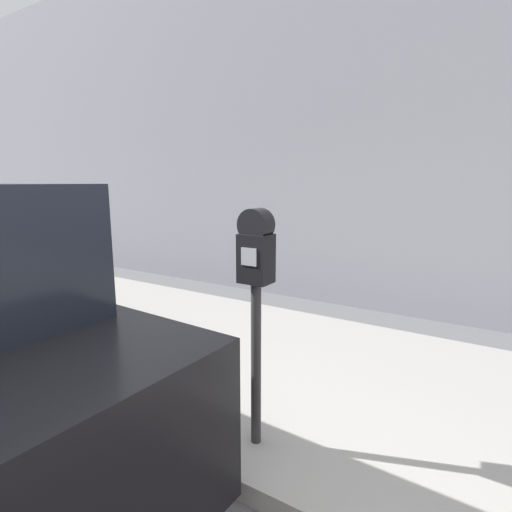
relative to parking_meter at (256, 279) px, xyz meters
The scene contains 3 objects.
sidewalk 1.63m from the parking_meter, 116.26° to the left, with size 24.00×2.80×0.13m.
building_facade 3.87m from the parking_meter, 98.43° to the left, with size 24.00×0.30×5.40m.
parking_meter is the anchor object (origin of this frame).
Camera 1 is at (1.72, -0.77, 1.73)m, focal length 28.00 mm.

